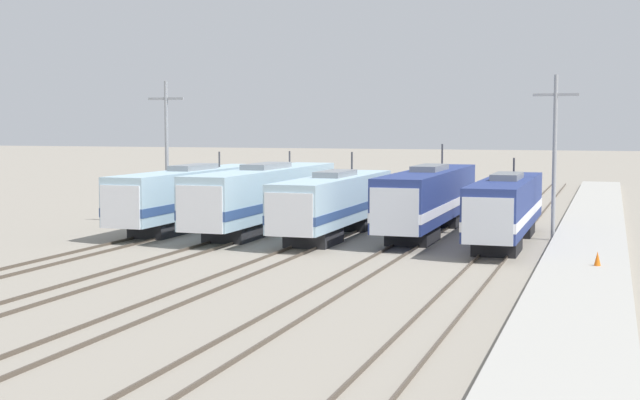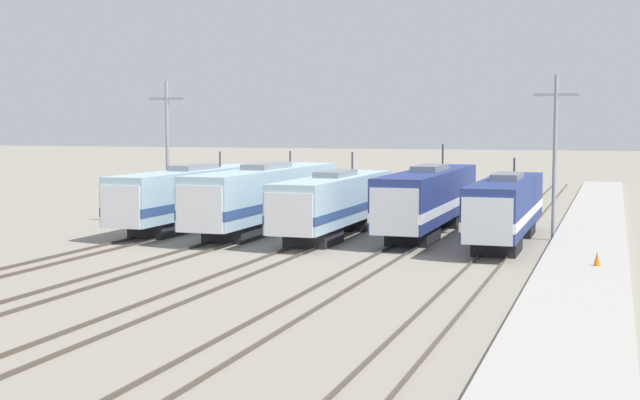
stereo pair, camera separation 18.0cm
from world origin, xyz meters
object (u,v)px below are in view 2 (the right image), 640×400
(locomotive_far_left, at_px, (191,196))
(locomotive_center, at_px, (333,203))
(locomotive_center_left, at_px, (264,196))
(locomotive_center_right, at_px, (428,199))
(traffic_cone, at_px, (597,259))
(locomotive_far_right, at_px, (506,208))
(catenary_tower_right, at_px, (555,151))
(catenary_tower_left, at_px, (167,148))

(locomotive_far_left, distance_m, locomotive_center, 10.41)
(locomotive_center_left, relative_size, locomotive_center, 1.20)
(locomotive_center_left, height_order, locomotive_center_right, locomotive_center_right)
(locomotive_center, relative_size, traffic_cone, 25.10)
(locomotive_far_right, height_order, traffic_cone, locomotive_far_right)
(catenary_tower_right, bearing_deg, locomotive_center, -167.86)
(locomotive_center_left, height_order, locomotive_far_right, locomotive_center_left)
(locomotive_center_left, distance_m, traffic_cone, 23.33)
(locomotive_center, xyz_separation_m, traffic_cone, (15.48, -9.28, -1.32))
(locomotive_center, distance_m, catenary_tower_left, 13.33)
(locomotive_far_left, xyz_separation_m, catenary_tower_right, (23.07, 1.24, 3.09))
(catenary_tower_left, bearing_deg, locomotive_center_left, -9.23)
(locomotive_center_right, distance_m, catenary_tower_left, 18.07)
(locomotive_center, height_order, locomotive_center_right, locomotive_center_right)
(locomotive_center, distance_m, traffic_cone, 18.09)
(locomotive_center_right, xyz_separation_m, traffic_cone, (10.32, -12.62, -1.45))
(locomotive_far_left, xyz_separation_m, locomotive_far_right, (20.61, -1.55, -0.07))
(locomotive_center, relative_size, locomotive_far_right, 1.00)
(locomotive_far_left, bearing_deg, catenary_tower_left, 152.07)
(locomotive_far_left, xyz_separation_m, traffic_cone, (25.78, -10.78, -1.40))
(traffic_cone, bearing_deg, locomotive_center_left, 152.36)
(locomotive_center_right, relative_size, catenary_tower_right, 1.97)
(locomotive_far_left, height_order, catenary_tower_right, catenary_tower_right)
(locomotive_center, relative_size, catenary_tower_right, 1.70)
(locomotive_far_left, relative_size, catenary_tower_right, 1.92)
(locomotive_far_left, relative_size, locomotive_far_right, 1.13)
(locomotive_center_left, bearing_deg, locomotive_center, -16.50)
(locomotive_center, relative_size, catenary_tower_left, 1.70)
(locomotive_center_left, relative_size, locomotive_far_right, 1.20)
(locomotive_far_right, bearing_deg, locomotive_center_left, 174.17)
(locomotive_center_left, xyz_separation_m, traffic_cone, (20.63, -10.80, -1.48))
(locomotive_far_left, relative_size, locomotive_center_right, 0.98)
(locomotive_center_right, height_order, locomotive_far_right, locomotive_center_right)
(locomotive_far_right, xyz_separation_m, catenary_tower_left, (-22.96, 2.80, 3.16))
(locomotive_far_left, height_order, locomotive_center_right, locomotive_center_right)
(locomotive_center, bearing_deg, locomotive_center_right, 33.01)
(locomotive_center_right, relative_size, catenary_tower_left, 1.97)
(locomotive_far_right, distance_m, traffic_cone, 10.66)
(locomotive_far_right, height_order, catenary_tower_left, catenary_tower_left)
(locomotive_far_left, distance_m, catenary_tower_left, 4.08)
(locomotive_far_left, distance_m, locomotive_center_left, 5.15)
(catenary_tower_left, height_order, traffic_cone, catenary_tower_left)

